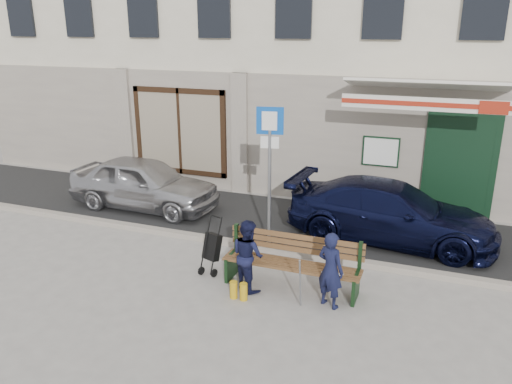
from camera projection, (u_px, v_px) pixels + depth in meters
The scene contains 11 objects.
ground at pixel (209, 279), 8.99m from camera, with size 80.00×80.00×0.00m, color #9E9991.
asphalt_lane at pixel (267, 220), 11.74m from camera, with size 60.00×3.20×0.01m, color #282828.
curb at pixel (241, 244), 10.30m from camera, with size 60.00×0.18×0.12m, color #9E9384.
building at pixel (328, 4), 14.92m from camera, with size 20.00×8.27×10.00m.
car_silver at pixel (144, 183), 12.36m from camera, with size 1.52×3.79×1.29m, color #B4B4B9.
car_navy at pixel (391, 212), 10.48m from camera, with size 1.75×4.32×1.25m, color black.
parking_sign at pixel (270, 154), 9.81m from camera, with size 0.53×0.13×2.87m.
bench at pixel (289, 263), 8.58m from camera, with size 2.40×1.17×0.98m.
man at pixel (331, 270), 7.95m from camera, with size 0.47×0.31×1.29m, color #121532.
woman at pixel (248, 255), 8.51m from camera, with size 0.61×0.48×1.26m, color #121533.
stroller at pixel (212, 248), 9.16m from camera, with size 0.38×0.48×1.05m.
Camera 1 is at (3.62, -7.22, 4.33)m, focal length 35.00 mm.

